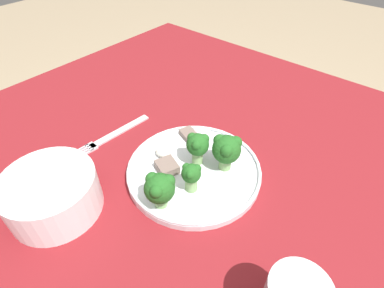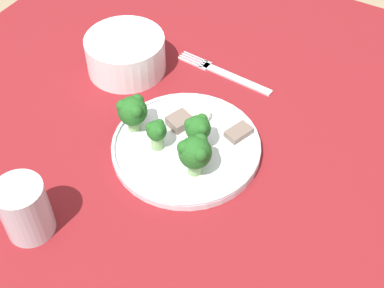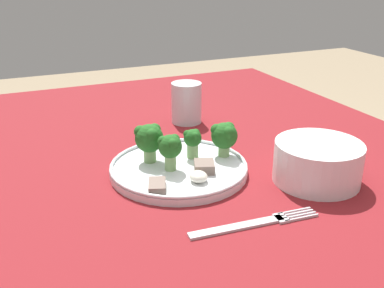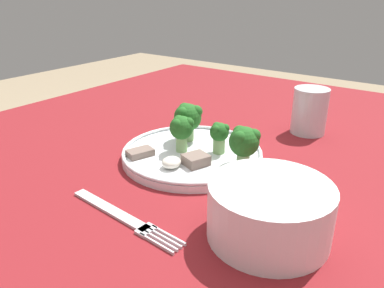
# 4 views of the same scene
# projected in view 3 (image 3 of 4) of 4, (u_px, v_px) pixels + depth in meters

# --- Properties ---
(table) EXTENTS (1.21, 1.06, 0.75)m
(table) POSITION_uv_depth(u_px,v_px,m) (174.00, 206.00, 0.86)
(table) COLOR maroon
(table) RESTS_ON ground_plane
(dinner_plate) EXTENTS (0.24, 0.24, 0.02)m
(dinner_plate) POSITION_uv_depth(u_px,v_px,m) (179.00, 168.00, 0.78)
(dinner_plate) COLOR white
(dinner_plate) RESTS_ON table
(fork) EXTENTS (0.03, 0.20, 0.00)m
(fork) POSITION_uv_depth(u_px,v_px,m) (253.00, 224.00, 0.63)
(fork) COLOR silver
(fork) RESTS_ON table
(cream_bowl) EXTENTS (0.14, 0.14, 0.07)m
(cream_bowl) POSITION_uv_depth(u_px,v_px,m) (317.00, 163.00, 0.74)
(cream_bowl) COLOR white
(cream_bowl) RESTS_ON table
(drinking_glass) EXTENTS (0.07, 0.07, 0.09)m
(drinking_glass) POSITION_uv_depth(u_px,v_px,m) (186.00, 105.00, 1.01)
(drinking_glass) COLOR silver
(drinking_glass) RESTS_ON table
(broccoli_floret_near_rim_left) EXTENTS (0.05, 0.05, 0.06)m
(broccoli_floret_near_rim_left) POSITION_uv_depth(u_px,v_px,m) (224.00, 135.00, 0.81)
(broccoli_floret_near_rim_left) COLOR #7FA866
(broccoli_floret_near_rim_left) RESTS_ON dinner_plate
(broccoli_floret_center_left) EXTENTS (0.04, 0.04, 0.06)m
(broccoli_floret_center_left) POSITION_uv_depth(u_px,v_px,m) (170.00, 147.00, 0.75)
(broccoli_floret_center_left) COLOR #7FA866
(broccoli_floret_center_left) RESTS_ON dinner_plate
(broccoli_floret_back_left) EXTENTS (0.03, 0.03, 0.05)m
(broccoli_floret_back_left) POSITION_uv_depth(u_px,v_px,m) (193.00, 140.00, 0.80)
(broccoli_floret_back_left) COLOR #7FA866
(broccoli_floret_back_left) RESTS_ON dinner_plate
(broccoli_floret_front_left) EXTENTS (0.05, 0.05, 0.07)m
(broccoli_floret_front_left) POSITION_uv_depth(u_px,v_px,m) (149.00, 138.00, 0.78)
(broccoli_floret_front_left) COLOR #7FA866
(broccoli_floret_front_left) RESTS_ON dinner_plate
(meat_slice_front_slice) EXTENTS (0.05, 0.04, 0.01)m
(meat_slice_front_slice) POSITION_uv_depth(u_px,v_px,m) (157.00, 185.00, 0.70)
(meat_slice_front_slice) COLOR #756056
(meat_slice_front_slice) RESTS_ON dinner_plate
(meat_slice_middle_slice) EXTENTS (0.05, 0.04, 0.02)m
(meat_slice_middle_slice) POSITION_uv_depth(u_px,v_px,m) (204.00, 167.00, 0.76)
(meat_slice_middle_slice) COLOR #756056
(meat_slice_middle_slice) RESTS_ON dinner_plate
(sauce_dollop) EXTENTS (0.03, 0.03, 0.02)m
(sauce_dollop) POSITION_uv_depth(u_px,v_px,m) (199.00, 176.00, 0.72)
(sauce_dollop) COLOR silver
(sauce_dollop) RESTS_ON dinner_plate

